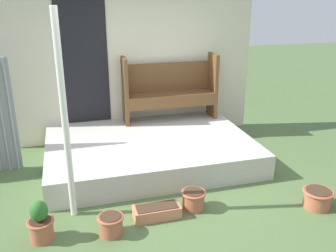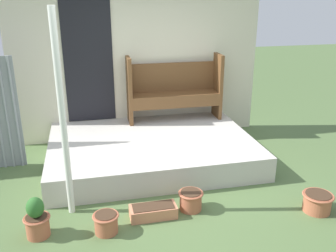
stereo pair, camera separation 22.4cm
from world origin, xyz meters
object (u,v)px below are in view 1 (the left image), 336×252
(bench, at_px, (170,87))
(flower_pot_right, at_px, (193,199))
(flower_pot_middle, at_px, (111,224))
(support_post, at_px, (65,120))
(flower_pot_far_right, at_px, (317,198))
(flower_pot_left, at_px, (41,223))
(planter_box_rect, at_px, (157,212))

(bench, distance_m, flower_pot_right, 2.47)
(flower_pot_middle, bearing_deg, support_post, 126.92)
(bench, bearing_deg, flower_pot_far_right, -66.50)
(flower_pot_middle, relative_size, flower_pot_right, 0.96)
(support_post, distance_m, flower_pot_left, 1.11)
(bench, relative_size, flower_pot_far_right, 4.38)
(flower_pot_middle, bearing_deg, bench, 61.47)
(flower_pot_left, xyz_separation_m, flower_pot_far_right, (3.22, -0.24, -0.08))
(support_post, height_order, flower_pot_right, support_post)
(support_post, bearing_deg, bench, 49.23)
(bench, height_order, flower_pot_far_right, bench)
(flower_pot_far_right, bearing_deg, flower_pot_left, 175.78)
(flower_pot_left, distance_m, planter_box_rect, 1.29)
(flower_pot_left, xyz_separation_m, flower_pot_right, (1.75, 0.13, -0.07))
(flower_pot_far_right, bearing_deg, flower_pot_middle, 176.84)
(support_post, xyz_separation_m, flower_pot_far_right, (2.87, -0.64, -1.06))
(flower_pot_right, height_order, flower_pot_far_right, flower_pot_right)
(support_post, bearing_deg, flower_pot_middle, -53.08)
(planter_box_rect, bearing_deg, support_post, 160.54)
(support_post, bearing_deg, planter_box_rect, -19.46)
(flower_pot_middle, bearing_deg, flower_pot_left, 172.14)
(support_post, xyz_separation_m, flower_pot_right, (1.40, -0.27, -1.05))
(bench, distance_m, planter_box_rect, 2.65)
(flower_pot_middle, height_order, planter_box_rect, flower_pot_middle)
(flower_pot_right, xyz_separation_m, flower_pot_far_right, (1.47, -0.37, -0.00))
(flower_pot_left, bearing_deg, support_post, 49.42)
(flower_pot_middle, relative_size, planter_box_rect, 0.53)
(support_post, height_order, bench, support_post)
(bench, bearing_deg, flower_pot_left, -129.80)
(support_post, xyz_separation_m, planter_box_rect, (0.93, -0.33, -1.11))
(support_post, relative_size, flower_pot_far_right, 6.42)
(flower_pot_middle, distance_m, planter_box_rect, 0.58)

